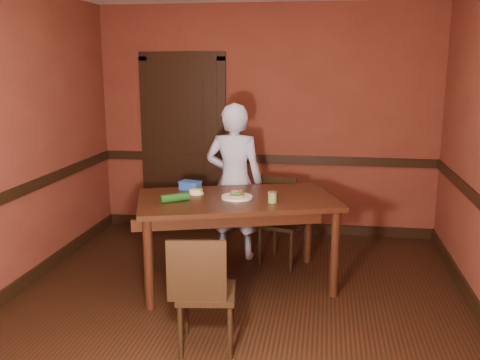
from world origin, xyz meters
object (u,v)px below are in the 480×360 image
(chair_far, at_px, (283,222))
(sandwich_plate, at_px, (237,196))
(dining_table, at_px, (237,241))
(cheese_saucer, at_px, (196,192))
(person, at_px, (234,182))
(food_tub, at_px, (190,185))
(chair_near, at_px, (207,290))
(sauce_jar, at_px, (272,197))

(chair_far, xyz_separation_m, sandwich_plate, (-0.37, -0.62, 0.41))
(dining_table, height_order, chair_far, chair_far)
(sandwich_plate, xyz_separation_m, cheese_saucer, (-0.40, 0.10, -0.00))
(person, bearing_deg, food_tub, 54.90)
(chair_near, distance_m, person, 1.91)
(food_tub, bearing_deg, chair_far, 37.48)
(person, relative_size, food_tub, 7.39)
(dining_table, height_order, cheese_saucer, cheese_saucer)
(chair_near, distance_m, sandwich_plate, 1.22)
(sandwich_plate, height_order, cheese_saucer, sandwich_plate)
(sandwich_plate, distance_m, cheese_saucer, 0.41)
(sandwich_plate, bearing_deg, sauce_jar, -17.07)
(sauce_jar, bearing_deg, chair_near, -109.10)
(person, xyz_separation_m, food_tub, (-0.35, -0.46, 0.05))
(chair_far, xyz_separation_m, chair_near, (-0.40, -1.77, -0.00))
(person, distance_m, sauce_jar, 0.96)
(person, height_order, cheese_saucer, person)
(sauce_jar, distance_m, cheese_saucer, 0.76)
(cheese_saucer, bearing_deg, sandwich_plate, -13.48)
(dining_table, distance_m, sandwich_plate, 0.44)
(sandwich_plate, bearing_deg, person, 101.63)
(person, distance_m, sandwich_plate, 0.74)
(dining_table, distance_m, sauce_jar, 0.59)
(chair_near, relative_size, sandwich_plate, 3.07)
(sandwich_plate, relative_size, sauce_jar, 2.92)
(dining_table, bearing_deg, food_tub, 136.63)
(chair_far, xyz_separation_m, food_tub, (-0.87, -0.36, 0.44))
(food_tub, bearing_deg, cheese_saucer, -44.44)
(chair_near, relative_size, person, 0.53)
(chair_far, bearing_deg, sandwich_plate, -100.54)
(chair_near, xyz_separation_m, sauce_jar, (0.36, 1.04, 0.44))
(chair_near, xyz_separation_m, cheese_saucer, (-0.38, 1.24, 0.41))
(dining_table, distance_m, food_tub, 0.71)
(person, bearing_deg, sauce_jar, 122.19)
(dining_table, height_order, food_tub, food_tub)
(person, relative_size, sandwich_plate, 5.78)
(cheese_saucer, bearing_deg, person, 67.85)
(sauce_jar, height_order, food_tub, sauce_jar)
(dining_table, xyz_separation_m, cheese_saucer, (-0.40, 0.07, 0.43))
(person, bearing_deg, chair_far, 171.08)
(chair_far, distance_m, person, 0.65)
(chair_near, xyz_separation_m, food_tub, (-0.47, 1.40, 0.44))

